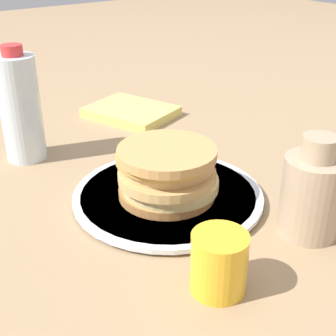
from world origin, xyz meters
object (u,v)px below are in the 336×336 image
at_px(pancake_stack, 167,171).
at_px(cream_jug, 312,193).
at_px(juice_glass, 219,263).
at_px(water_bottle_near, 20,108).
at_px(plate, 168,195).

height_order(pancake_stack, cream_jug, cream_jug).
distance_m(juice_glass, cream_jug, 0.18).
distance_m(pancake_stack, cream_jug, 0.21).
relative_size(pancake_stack, water_bottle_near, 0.78).
bearing_deg(plate, water_bottle_near, -157.05).
relative_size(pancake_stack, cream_jug, 1.12).
bearing_deg(juice_glass, plate, 159.28).
xyz_separation_m(pancake_stack, juice_glass, (0.19, -0.07, -0.02)).
xyz_separation_m(pancake_stack, water_bottle_near, (-0.27, -0.11, 0.04)).
bearing_deg(cream_jug, water_bottle_near, -154.37).
relative_size(plate, juice_glass, 3.97).
relative_size(plate, cream_jug, 2.05).
bearing_deg(juice_glass, water_bottle_near, -174.83).
distance_m(plate, juice_glass, 0.21).
bearing_deg(pancake_stack, plate, 129.69).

